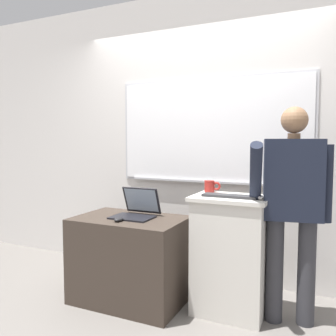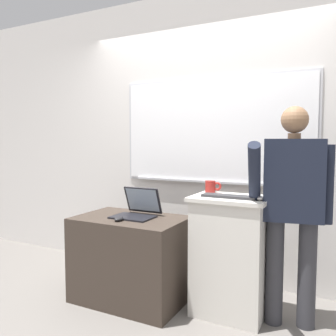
{
  "view_description": "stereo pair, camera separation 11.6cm",
  "coord_description": "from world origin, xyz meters",
  "px_view_note": "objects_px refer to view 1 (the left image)",
  "views": [
    {
      "loc": [
        1.2,
        -2.19,
        1.38
      ],
      "look_at": [
        0.0,
        0.41,
        1.16
      ],
      "focal_mm": 38.0,
      "sensor_mm": 36.0,
      "label": 1
    },
    {
      "loc": [
        1.31,
        -2.14,
        1.38
      ],
      "look_at": [
        0.0,
        0.41,
        1.16
      ],
      "focal_mm": 38.0,
      "sensor_mm": 36.0,
      "label": 2
    }
  ],
  "objects_px": {
    "side_desk": "(130,259)",
    "computer_mouse_by_keyboard": "(262,197)",
    "person_presenter": "(292,201)",
    "computer_mouse_by_laptop": "(119,219)",
    "lectern_podium": "(230,255)",
    "laptop": "(137,209)",
    "coffee_mug": "(210,186)",
    "wireless_keyboard": "(230,196)"
  },
  "relations": [
    {
      "from": "lectern_podium",
      "to": "wireless_keyboard",
      "type": "xyz_separation_m",
      "value": [
        0.0,
        -0.06,
        0.48
      ]
    },
    {
      "from": "side_desk",
      "to": "computer_mouse_by_laptop",
      "type": "height_order",
      "value": "computer_mouse_by_laptop"
    },
    {
      "from": "lectern_podium",
      "to": "person_presenter",
      "type": "bearing_deg",
      "value": 3.85
    },
    {
      "from": "laptop",
      "to": "computer_mouse_by_keyboard",
      "type": "relative_size",
      "value": 3.48
    },
    {
      "from": "wireless_keyboard",
      "to": "person_presenter",
      "type": "bearing_deg",
      "value": 10.8
    },
    {
      "from": "lectern_podium",
      "to": "computer_mouse_by_laptop",
      "type": "height_order",
      "value": "lectern_podium"
    },
    {
      "from": "lectern_podium",
      "to": "laptop",
      "type": "bearing_deg",
      "value": -174.48
    },
    {
      "from": "laptop",
      "to": "computer_mouse_by_keyboard",
      "type": "distance_m",
      "value": 1.06
    },
    {
      "from": "side_desk",
      "to": "computer_mouse_by_keyboard",
      "type": "xyz_separation_m",
      "value": [
        1.08,
        0.09,
        0.6
      ]
    },
    {
      "from": "computer_mouse_by_keyboard",
      "to": "coffee_mug",
      "type": "bearing_deg",
      "value": 155.49
    },
    {
      "from": "wireless_keyboard",
      "to": "computer_mouse_by_laptop",
      "type": "height_order",
      "value": "wireless_keyboard"
    },
    {
      "from": "computer_mouse_by_keyboard",
      "to": "person_presenter",
      "type": "bearing_deg",
      "value": 24.68
    },
    {
      "from": "side_desk",
      "to": "laptop",
      "type": "height_order",
      "value": "laptop"
    },
    {
      "from": "lectern_podium",
      "to": "coffee_mug",
      "type": "xyz_separation_m",
      "value": [
        -0.22,
        0.15,
        0.52
      ]
    },
    {
      "from": "lectern_podium",
      "to": "side_desk",
      "type": "height_order",
      "value": "lectern_podium"
    },
    {
      "from": "side_desk",
      "to": "person_presenter",
      "type": "height_order",
      "value": "person_presenter"
    },
    {
      "from": "laptop",
      "to": "computer_mouse_by_keyboard",
      "type": "bearing_deg",
      "value": 0.75
    },
    {
      "from": "wireless_keyboard",
      "to": "side_desk",
      "type": "bearing_deg",
      "value": -173.6
    },
    {
      "from": "laptop",
      "to": "coffee_mug",
      "type": "bearing_deg",
      "value": 21.13
    },
    {
      "from": "side_desk",
      "to": "person_presenter",
      "type": "xyz_separation_m",
      "value": [
        1.29,
        0.18,
        0.57
      ]
    },
    {
      "from": "person_presenter",
      "to": "laptop",
      "type": "relative_size",
      "value": 4.68
    },
    {
      "from": "lectern_podium",
      "to": "side_desk",
      "type": "xyz_separation_m",
      "value": [
        -0.83,
        -0.15,
        -0.11
      ]
    },
    {
      "from": "laptop",
      "to": "wireless_keyboard",
      "type": "xyz_separation_m",
      "value": [
        0.81,
        0.02,
        0.16
      ]
    },
    {
      "from": "person_presenter",
      "to": "computer_mouse_by_laptop",
      "type": "relative_size",
      "value": 16.27
    },
    {
      "from": "lectern_podium",
      "to": "person_presenter",
      "type": "relative_size",
      "value": 0.58
    },
    {
      "from": "lectern_podium",
      "to": "wireless_keyboard",
      "type": "distance_m",
      "value": 0.48
    },
    {
      "from": "person_presenter",
      "to": "wireless_keyboard",
      "type": "bearing_deg",
      "value": 179.24
    },
    {
      "from": "computer_mouse_by_keyboard",
      "to": "lectern_podium",
      "type": "bearing_deg",
      "value": 165.56
    },
    {
      "from": "person_presenter",
      "to": "laptop",
      "type": "xyz_separation_m",
      "value": [
        -1.26,
        -0.11,
        -0.14
      ]
    },
    {
      "from": "lectern_podium",
      "to": "computer_mouse_by_laptop",
      "type": "relative_size",
      "value": 9.43
    },
    {
      "from": "wireless_keyboard",
      "to": "computer_mouse_by_laptop",
      "type": "xyz_separation_m",
      "value": [
        -0.84,
        -0.26,
        -0.21
      ]
    },
    {
      "from": "computer_mouse_by_laptop",
      "to": "person_presenter",
      "type": "bearing_deg",
      "value": 14.81
    },
    {
      "from": "person_presenter",
      "to": "computer_mouse_by_laptop",
      "type": "bearing_deg",
      "value": -176.75
    },
    {
      "from": "wireless_keyboard",
      "to": "computer_mouse_by_keyboard",
      "type": "distance_m",
      "value": 0.24
    },
    {
      "from": "lectern_podium",
      "to": "computer_mouse_by_laptop",
      "type": "bearing_deg",
      "value": -159.66
    },
    {
      "from": "lectern_podium",
      "to": "person_presenter",
      "type": "height_order",
      "value": "person_presenter"
    },
    {
      "from": "computer_mouse_by_laptop",
      "to": "coffee_mug",
      "type": "height_order",
      "value": "coffee_mug"
    },
    {
      "from": "lectern_podium",
      "to": "computer_mouse_by_keyboard",
      "type": "xyz_separation_m",
      "value": [
        0.25,
        -0.06,
        0.49
      ]
    },
    {
      "from": "computer_mouse_by_laptop",
      "to": "computer_mouse_by_keyboard",
      "type": "bearing_deg",
      "value": 12.81
    },
    {
      "from": "side_desk",
      "to": "computer_mouse_by_keyboard",
      "type": "bearing_deg",
      "value": 4.51
    },
    {
      "from": "wireless_keyboard",
      "to": "computer_mouse_by_laptop",
      "type": "distance_m",
      "value": 0.91
    },
    {
      "from": "person_presenter",
      "to": "wireless_keyboard",
      "type": "distance_m",
      "value": 0.46
    }
  ]
}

